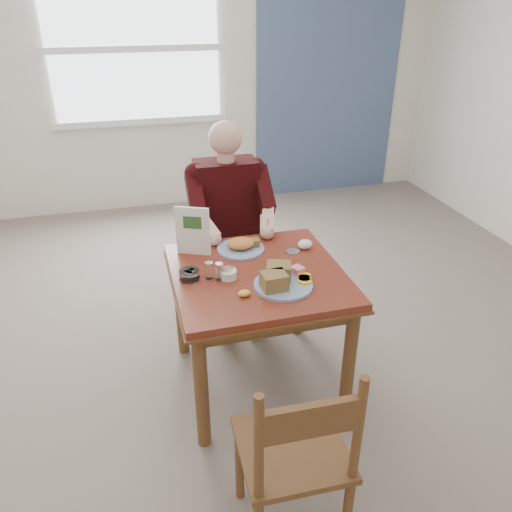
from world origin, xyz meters
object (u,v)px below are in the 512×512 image
object	(u,v)px
table	(258,289)
chair_far	(228,251)
diner	(229,211)
chair_near	(295,455)
far_plate	(242,246)
near_plate	(281,279)

from	to	relation	value
table	chair_far	size ratio (longest dim) A/B	0.97
table	diner	xyz separation A→B (m)	(0.00, 0.71, 0.17)
chair_near	diner	distance (m)	1.72
chair_near	table	bearing A→B (deg)	83.44
chair_near	far_plate	bearing A→B (deg)	85.89
table	chair_far	distance (m)	0.81
chair_far	far_plate	world-z (taller)	chair_far
diner	table	bearing A→B (deg)	-90.00
table	chair_far	bearing A→B (deg)	90.00
near_plate	far_plate	size ratio (longest dim) A/B	1.10
table	near_plate	bearing A→B (deg)	-66.64
chair_near	far_plate	distance (m)	1.28
near_plate	table	bearing A→B (deg)	113.36
diner	far_plate	distance (m)	0.44
chair_far	chair_near	size ratio (longest dim) A/B	1.00
chair_near	far_plate	xyz separation A→B (m)	(0.09, 1.24, 0.30)
chair_near	diner	bearing A→B (deg)	86.19
far_plate	chair_near	bearing A→B (deg)	-94.11
near_plate	far_plate	distance (m)	0.45
chair_far	diner	size ratio (longest dim) A/B	0.69
chair_far	diner	xyz separation A→B (m)	(0.00, -0.09, 0.33)
table	chair_near	size ratio (longest dim) A/B	0.97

